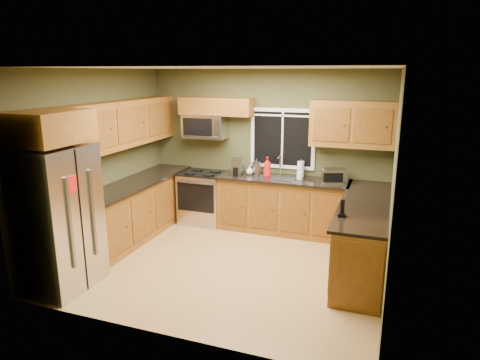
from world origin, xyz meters
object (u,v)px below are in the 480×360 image
Objects in this scene: paper_towel_roll at (301,169)px; soap_bottle_b at (300,174)px; kettle at (257,167)px; soap_bottle_c at (250,170)px; soap_bottle_a at (267,167)px; toaster_oven at (334,176)px; range at (203,197)px; refrigerator at (58,219)px; microwave at (205,126)px; coffee_maker at (237,167)px; cordless_phone at (342,211)px.

soap_bottle_b is (0.02, -0.18, -0.04)m from paper_towel_roll.
kettle is 1.75× the size of soap_bottle_c.
soap_bottle_a reaches higher than soap_bottle_b.
toaster_oven is at bearing -2.65° from soap_bottle_b.
paper_towel_roll reaches higher than range.
range is at bearing 76.03° from refrigerator.
microwave is 1.86m from soap_bottle_b.
coffee_maker reaches higher than toaster_oven.
toaster_oven is 1.44m from soap_bottle_c.
refrigerator is 6.22× the size of paper_towel_roll.
paper_towel_roll is 0.87× the size of soap_bottle_a.
range is at bearing -178.99° from soap_bottle_b.
coffee_maker is 0.22m from soap_bottle_c.
toaster_oven is at bearing 42.99° from refrigerator.
soap_bottle_c reaches higher than range.
coffee_maker is at bearing -4.33° from range.
soap_bottle_b is 0.88m from soap_bottle_c.
refrigerator is at bearing -103.97° from range.
soap_bottle_a is (1.86, 2.81, 0.21)m from refrigerator.
soap_bottle_b reaches higher than soap_bottle_c.
paper_towel_roll is at bearing 9.35° from soap_bottle_c.
range is at bearing -172.94° from paper_towel_roll.
coffee_maker is 0.36m from kettle.
refrigerator reaches higher than range.
soap_bottle_c is (-0.88, 0.04, -0.02)m from soap_bottle_b.
kettle is at bearing 172.56° from toaster_oven.
coffee_maker is at bearing -178.06° from toaster_oven.
toaster_oven is at bearing 0.11° from range.
refrigerator is 3.49m from cordless_phone.
coffee_maker is at bearing -169.85° from soap_bottle_a.
coffee_maker is 1.33× the size of cordless_phone.
paper_towel_roll reaches higher than cordless_phone.
soap_bottle_a reaches higher than range.
paper_towel_roll is at bearing 116.18° from cordless_phone.
paper_towel_roll is (1.70, 0.21, 0.60)m from range.
refrigerator reaches higher than kettle.
coffee_maker reaches higher than cordless_phone.
microwave reaches higher than kettle.
cordless_phone is (1.75, -1.69, -0.01)m from soap_bottle_c.
refrigerator is 3.82m from paper_towel_roll.
microwave is 1.33m from soap_bottle_a.
coffee_maker reaches higher than kettle.
microwave is at bearing 176.70° from toaster_oven.
soap_bottle_a is at bearing -4.72° from microwave.
microwave reaches higher than range.
coffee_maker is at bearing 63.49° from refrigerator.
soap_bottle_a is at bearing 179.06° from soap_bottle_b.
soap_bottle_b is 0.85× the size of cordless_phone.
refrigerator is at bearing -137.01° from toaster_oven.
soap_bottle_b is at bearing 177.35° from toaster_oven.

